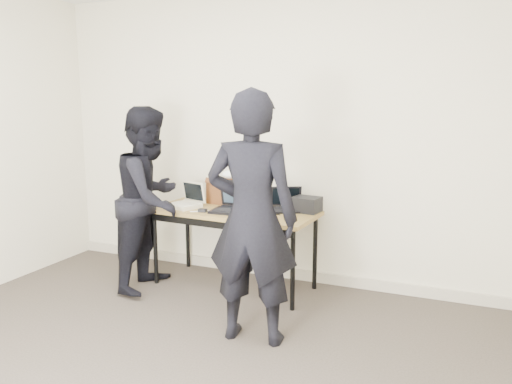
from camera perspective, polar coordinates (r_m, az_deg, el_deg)
The scene contains 13 objects.
room at distance 2.72m, azimuth -15.12°, elevation 2.79°, with size 4.60×4.60×2.80m.
desk at distance 4.52m, azimuth -2.64°, elevation -2.83°, with size 1.54×0.75×0.72m.
laptop_beige at distance 4.68m, azimuth -8.01°, elevation -1.14°, with size 0.35×0.35×0.23m.
laptop_center at distance 4.46m, azimuth -2.54°, elevation -1.42°, with size 0.36×0.35×0.27m.
laptop_right at distance 4.50m, azimuth 3.54°, elevation -1.50°, with size 0.37×0.36×0.21m.
leather_satchel at distance 4.75m, azimuth -3.45°, elevation 0.13°, with size 0.38×0.22×0.25m.
tissue at distance 4.72m, azimuth -3.11°, elevation 1.99°, with size 0.13×0.10×0.08m, color white.
equipment_box at distance 4.44m, azimuth 5.80°, elevation -1.43°, with size 0.23×0.20×0.13m, color black.
power_brick at distance 4.45m, azimuth -6.12°, elevation -2.11°, with size 0.07×0.05×0.03m, color black.
cables at distance 4.47m, azimuth -1.75°, elevation -2.12°, with size 0.79×0.49×0.01m.
person_typist at distance 3.46m, azimuth -0.48°, elevation -3.02°, with size 0.65×0.43×1.78m, color black.
person_observer at distance 4.59m, azimuth -11.96°, elevation -0.76°, with size 0.80×0.62×1.65m, color black.
baseboard at distance 4.95m, azimuth 1.76°, elevation -8.98°, with size 4.50×0.03×0.10m, color #B5AC96.
Camera 1 is at (1.66, -2.13, 1.69)m, focal length 35.00 mm.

